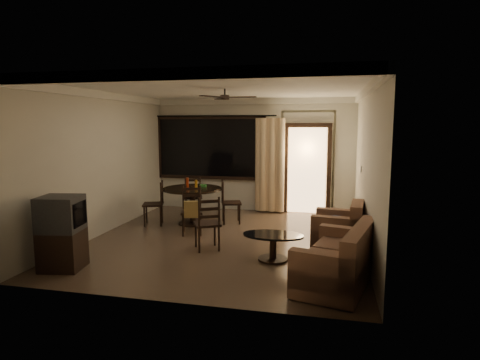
% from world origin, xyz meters
% --- Properties ---
extents(ground, '(5.50, 5.50, 0.00)m').
position_xyz_m(ground, '(0.00, 0.00, 0.00)').
color(ground, '#7F6651').
rests_on(ground, ground).
extents(room_shell, '(5.50, 6.70, 5.50)m').
position_xyz_m(room_shell, '(0.59, 1.77, 1.83)').
color(room_shell, beige).
rests_on(room_shell, ground).
extents(dining_table, '(1.27, 1.27, 1.02)m').
position_xyz_m(dining_table, '(-1.02, 1.06, 0.63)').
color(dining_table, black).
rests_on(dining_table, ground).
extents(dining_chair_west, '(0.53, 0.53, 0.95)m').
position_xyz_m(dining_chair_west, '(-1.81, 0.79, 0.28)').
color(dining_chair_west, black).
rests_on(dining_chair_west, ground).
extents(dining_chair_east, '(0.53, 0.53, 0.95)m').
position_xyz_m(dining_chair_east, '(-0.22, 1.31, 0.28)').
color(dining_chair_east, black).
rests_on(dining_chair_east, ground).
extents(dining_chair_south, '(0.53, 0.57, 0.95)m').
position_xyz_m(dining_chair_south, '(-0.75, 0.24, 0.31)').
color(dining_chair_south, black).
rests_on(dining_chair_south, ground).
extents(dining_chair_north, '(0.53, 0.53, 0.95)m').
position_xyz_m(dining_chair_north, '(-1.26, 1.80, 0.28)').
color(dining_chair_north, black).
rests_on(dining_chair_north, ground).
extents(tv_cabinet, '(0.67, 0.62, 1.11)m').
position_xyz_m(tv_cabinet, '(-2.00, -2.01, 0.56)').
color(tv_cabinet, black).
rests_on(tv_cabinet, ground).
extents(sofa, '(1.17, 1.69, 0.82)m').
position_xyz_m(sofa, '(2.05, -1.76, 0.33)').
color(sofa, '#40231D').
rests_on(sofa, ground).
extents(armchair, '(0.91, 0.91, 0.83)m').
position_xyz_m(armchair, '(2.10, -0.14, 0.34)').
color(armchair, '#40231D').
rests_on(armchair, ground).
extents(coffee_table, '(0.97, 0.58, 0.43)m').
position_xyz_m(coffee_table, '(1.03, -0.94, 0.28)').
color(coffee_table, black).
rests_on(coffee_table, ground).
extents(side_chair, '(0.57, 0.57, 0.96)m').
position_xyz_m(side_chair, '(-0.16, -0.63, 0.28)').
color(side_chair, black).
rests_on(side_chair, ground).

